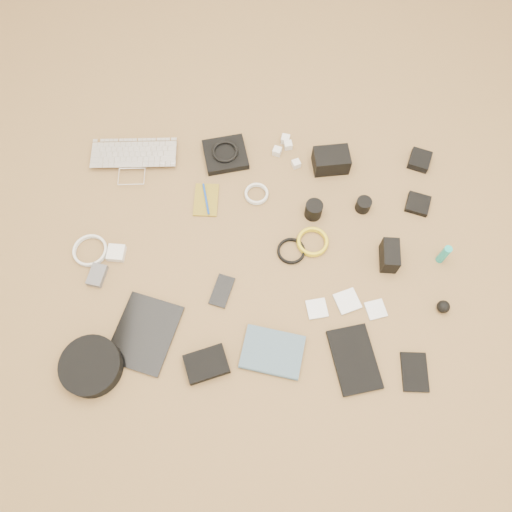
{
  "coord_description": "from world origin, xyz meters",
  "views": [
    {
      "loc": [
        0.03,
        -0.77,
        1.74
      ],
      "look_at": [
        0.01,
        -0.03,
        0.02
      ],
      "focal_mm": 35.0,
      "sensor_mm": 36.0,
      "label": 1
    }
  ],
  "objects_px": {
    "tablet": "(145,333)",
    "headphone_case": "(91,366)",
    "paperback": "(268,374)",
    "phone": "(222,291)",
    "dslr_camera": "(331,160)",
    "laptop": "(133,165)"
  },
  "relations": [
    {
      "from": "tablet",
      "to": "headphone_case",
      "type": "xyz_separation_m",
      "value": [
        -0.17,
        -0.12,
        0.02
      ]
    },
    {
      "from": "dslr_camera",
      "to": "headphone_case",
      "type": "height_order",
      "value": "dslr_camera"
    },
    {
      "from": "paperback",
      "to": "phone",
      "type": "bearing_deg",
      "value": 41.03
    },
    {
      "from": "dslr_camera",
      "to": "phone",
      "type": "xyz_separation_m",
      "value": [
        -0.42,
        -0.56,
        -0.04
      ]
    },
    {
      "from": "dslr_camera",
      "to": "tablet",
      "type": "xyz_separation_m",
      "value": [
        -0.69,
        -0.73,
        -0.04
      ]
    },
    {
      "from": "laptop",
      "to": "headphone_case",
      "type": "height_order",
      "value": "headphone_case"
    },
    {
      "from": "laptop",
      "to": "headphone_case",
      "type": "bearing_deg",
      "value": -95.4
    },
    {
      "from": "laptop",
      "to": "paperback",
      "type": "distance_m",
      "value": 1.01
    },
    {
      "from": "tablet",
      "to": "phone",
      "type": "height_order",
      "value": "tablet"
    },
    {
      "from": "laptop",
      "to": "tablet",
      "type": "distance_m",
      "value": 0.72
    },
    {
      "from": "tablet",
      "to": "phone",
      "type": "relative_size",
      "value": 2.16
    },
    {
      "from": "headphone_case",
      "to": "dslr_camera",
      "type": "bearing_deg",
      "value": 45.01
    },
    {
      "from": "dslr_camera",
      "to": "headphone_case",
      "type": "relative_size",
      "value": 0.68
    },
    {
      "from": "tablet",
      "to": "headphone_case",
      "type": "relative_size",
      "value": 1.27
    },
    {
      "from": "headphone_case",
      "to": "phone",
      "type": "bearing_deg",
      "value": 34.01
    },
    {
      "from": "phone",
      "to": "dslr_camera",
      "type": "bearing_deg",
      "value": 69.42
    },
    {
      "from": "dslr_camera",
      "to": "headphone_case",
      "type": "xyz_separation_m",
      "value": [
        -0.85,
        -0.85,
        -0.01
      ]
    },
    {
      "from": "tablet",
      "to": "paperback",
      "type": "distance_m",
      "value": 0.46
    },
    {
      "from": "dslr_camera",
      "to": "phone",
      "type": "height_order",
      "value": "dslr_camera"
    },
    {
      "from": "tablet",
      "to": "paperback",
      "type": "height_order",
      "value": "paperback"
    },
    {
      "from": "laptop",
      "to": "tablet",
      "type": "bearing_deg",
      "value": -82.58
    },
    {
      "from": "phone",
      "to": "headphone_case",
      "type": "bearing_deg",
      "value": -129.78
    }
  ]
}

